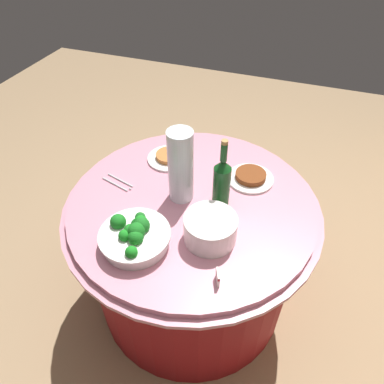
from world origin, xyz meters
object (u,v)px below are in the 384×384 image
(plate_stack, at_px, (210,229))
(decorative_fruit_vase, at_px, (181,168))
(wine_bottle, at_px, (222,182))
(serving_tongs, at_px, (119,183))
(food_plate_stir_fry, at_px, (250,177))
(food_plate_peanuts, at_px, (169,157))
(broccoli_bowl, at_px, (135,235))
(label_placard_front, at_px, (218,277))

(plate_stack, height_order, decorative_fruit_vase, decorative_fruit_vase)
(wine_bottle, relative_size, serving_tongs, 2.02)
(food_plate_stir_fry, xyz_separation_m, food_plate_peanuts, (-0.02, -0.42, -0.00))
(broccoli_bowl, xyz_separation_m, decorative_fruit_vase, (-0.32, 0.07, 0.11))
(food_plate_stir_fry, bearing_deg, food_plate_peanuts, -92.27)
(food_plate_peanuts, bearing_deg, food_plate_stir_fry, 87.73)
(broccoli_bowl, height_order, decorative_fruit_vase, decorative_fruit_vase)
(wine_bottle, xyz_separation_m, decorative_fruit_vase, (0.01, -0.18, 0.03))
(broccoli_bowl, xyz_separation_m, food_plate_peanuts, (-0.55, -0.09, -0.03))
(broccoli_bowl, bearing_deg, plate_stack, 114.96)
(decorative_fruit_vase, bearing_deg, broccoli_bowl, -12.67)
(wine_bottle, distance_m, food_plate_stir_fry, 0.25)
(wine_bottle, height_order, food_plate_stir_fry, wine_bottle)
(broccoli_bowl, distance_m, decorative_fruit_vase, 0.34)
(plate_stack, relative_size, decorative_fruit_vase, 0.62)
(serving_tongs, distance_m, food_plate_peanuts, 0.30)
(food_plate_peanuts, bearing_deg, decorative_fruit_vase, 33.79)
(decorative_fruit_vase, height_order, food_plate_peanuts, decorative_fruit_vase)
(broccoli_bowl, height_order, label_placard_front, broccoli_bowl)
(broccoli_bowl, xyz_separation_m, plate_stack, (-0.12, 0.27, 0.01))
(food_plate_peanuts, height_order, label_placard_front, label_placard_front)
(broccoli_bowl, height_order, food_plate_peanuts, broccoli_bowl)
(food_plate_stir_fry, relative_size, label_placard_front, 4.00)
(serving_tongs, height_order, food_plate_stir_fry, food_plate_stir_fry)
(serving_tongs, bearing_deg, food_plate_peanuts, 149.13)
(broccoli_bowl, bearing_deg, food_plate_peanuts, -171.18)
(label_placard_front, bearing_deg, serving_tongs, -121.18)
(wine_bottle, bearing_deg, broccoli_bowl, -37.62)
(serving_tongs, bearing_deg, wine_bottle, 93.35)
(wine_bottle, distance_m, label_placard_front, 0.41)
(decorative_fruit_vase, relative_size, label_placard_front, 6.18)
(decorative_fruit_vase, relative_size, food_plate_peanuts, 1.55)
(wine_bottle, distance_m, serving_tongs, 0.50)
(broccoli_bowl, height_order, serving_tongs, broccoli_bowl)
(broccoli_bowl, height_order, food_plate_stir_fry, broccoli_bowl)
(serving_tongs, xyz_separation_m, food_plate_peanuts, (-0.25, 0.15, 0.01))
(wine_bottle, distance_m, food_plate_peanuts, 0.42)
(plate_stack, height_order, serving_tongs, plate_stack)
(food_plate_stir_fry, bearing_deg, label_placard_front, 1.41)
(food_plate_peanuts, bearing_deg, label_placard_front, 35.67)
(plate_stack, distance_m, decorative_fruit_vase, 0.29)
(plate_stack, relative_size, food_plate_peanuts, 0.95)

